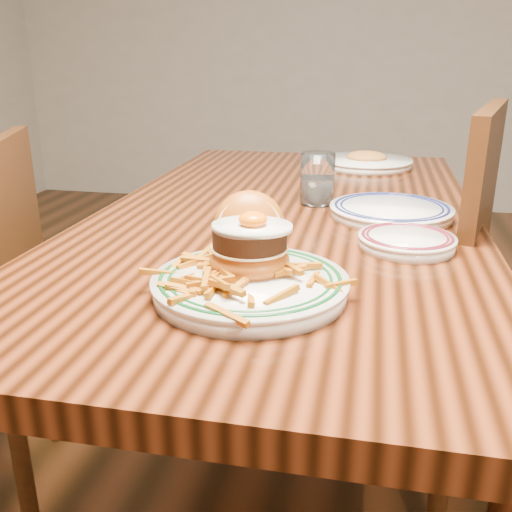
% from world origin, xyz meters
% --- Properties ---
extents(floor, '(6.00, 6.00, 0.00)m').
position_xyz_m(floor, '(0.00, 0.00, 0.00)').
color(floor, black).
rests_on(floor, ground).
extents(table, '(0.85, 1.60, 0.75)m').
position_xyz_m(table, '(0.00, 0.00, 0.66)').
color(table, black).
rests_on(table, floor).
extents(main_plate, '(0.29, 0.31, 0.14)m').
position_xyz_m(main_plate, '(0.01, -0.47, 0.79)').
color(main_plate, white).
rests_on(main_plate, table).
extents(side_plate, '(0.18, 0.19, 0.03)m').
position_xyz_m(side_plate, '(0.26, -0.22, 0.77)').
color(side_plate, white).
rests_on(side_plate, table).
extents(rear_plate, '(0.27, 0.27, 0.03)m').
position_xyz_m(rear_plate, '(0.23, -0.01, 0.77)').
color(rear_plate, white).
rests_on(rear_plate, table).
extents(water_glass, '(0.08, 0.08, 0.12)m').
position_xyz_m(water_glass, '(0.06, 0.08, 0.80)').
color(water_glass, white).
rests_on(water_glass, table).
extents(far_plate, '(0.29, 0.29, 0.05)m').
position_xyz_m(far_plate, '(0.16, 0.57, 0.77)').
color(far_plate, white).
rests_on(far_plate, table).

